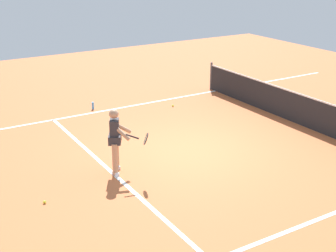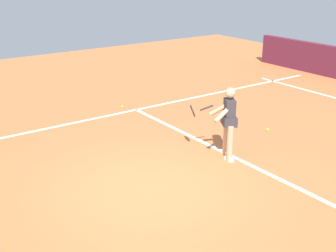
% 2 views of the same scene
% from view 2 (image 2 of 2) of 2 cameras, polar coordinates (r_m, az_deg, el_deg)
% --- Properties ---
extents(ground_plane, '(27.02, 27.02, 0.00)m').
position_cam_2_polar(ground_plane, '(8.41, -2.37, -7.79)').
color(ground_plane, '#C66638').
extents(service_line_marking, '(8.23, 0.10, 0.01)m').
position_cam_2_polar(service_line_marking, '(9.67, 8.76, -4.11)').
color(service_line_marking, white).
rests_on(service_line_marking, ground).
extents(sideline_right_marking, '(0.10, 18.79, 0.01)m').
position_cam_2_polar(sideline_right_marking, '(11.80, -13.35, 0.11)').
color(sideline_right_marking, white).
rests_on(sideline_right_marking, ground).
extents(tennis_player, '(1.06, 0.80, 1.55)m').
position_cam_2_polar(tennis_player, '(9.41, 7.64, 0.78)').
color(tennis_player, tan).
rests_on(tennis_player, ground).
extents(tennis_ball_near, '(0.07, 0.07, 0.07)m').
position_cam_2_polar(tennis_ball_near, '(12.93, -5.92, 2.48)').
color(tennis_ball_near, '#D1E533').
rests_on(tennis_ball_near, ground).
extents(tennis_ball_mid, '(0.07, 0.07, 0.07)m').
position_cam_2_polar(tennis_ball_mid, '(11.36, 12.65, -0.46)').
color(tennis_ball_mid, '#D1E533').
rests_on(tennis_ball_mid, ground).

